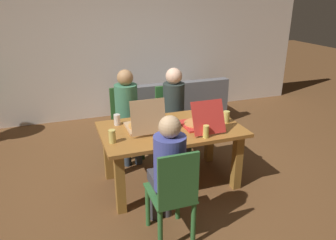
# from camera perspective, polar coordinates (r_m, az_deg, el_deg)

# --- Properties ---
(ground_plane) EXTENTS (20.00, 20.00, 0.00)m
(ground_plane) POSITION_cam_1_polar(r_m,az_deg,el_deg) (4.09, 0.48, -10.80)
(ground_plane) COLOR brown
(back_wall) EXTENTS (7.21, 0.12, 2.60)m
(back_wall) POSITION_cam_1_polar(r_m,az_deg,el_deg) (6.07, -8.22, 12.87)
(back_wall) COLOR silver
(back_wall) RESTS_ON ground
(dining_table) EXTENTS (1.61, 0.95, 0.73)m
(dining_table) POSITION_cam_1_polar(r_m,az_deg,el_deg) (3.80, 0.50, -3.06)
(dining_table) COLOR #A2662B
(dining_table) RESTS_ON ground
(chair_0) EXTENTS (0.43, 0.45, 0.92)m
(chair_0) POSITION_cam_1_polar(r_m,az_deg,el_deg) (4.78, 0.58, 1.11)
(chair_0) COLOR #327133
(chair_0) RESTS_ON ground
(person_0) EXTENTS (0.30, 0.54, 1.22)m
(person_0) POSITION_cam_1_polar(r_m,az_deg,el_deg) (4.57, 1.30, 2.77)
(person_0) COLOR #3E3D49
(person_0) RESTS_ON ground
(chair_1) EXTENTS (0.38, 0.46, 0.97)m
(chair_1) POSITION_cam_1_polar(r_m,az_deg,el_deg) (2.98, 0.89, -13.01)
(chair_1) COLOR #326933
(chair_1) RESTS_ON ground
(person_1) EXTENTS (0.29, 0.48, 1.22)m
(person_1) POSITION_cam_1_polar(r_m,az_deg,el_deg) (2.98, -0.08, -8.14)
(person_1) COLOR #3E3B42
(person_1) RESTS_ON ground
(chair_2) EXTENTS (0.40, 0.41, 0.97)m
(chair_2) POSITION_cam_1_polar(r_m,az_deg,el_deg) (4.60, -7.35, -0.17)
(chair_2) COLOR #36632F
(chair_2) RESTS_ON ground
(person_2) EXTENTS (0.31, 0.47, 1.25)m
(person_2) POSITION_cam_1_polar(r_m,az_deg,el_deg) (4.40, -7.12, 2.05)
(person_2) COLOR #2F3944
(person_2) RESTS_ON ground
(pizza_box_0) EXTENTS (0.38, 0.46, 0.40)m
(pizza_box_0) POSITION_cam_1_polar(r_m,az_deg,el_deg) (3.70, -4.21, -0.85)
(pizza_box_0) COLOR tan
(pizza_box_0) RESTS_ON dining_table
(pizza_box_1) EXTENTS (0.37, 0.52, 0.37)m
(pizza_box_1) POSITION_cam_1_polar(r_m,az_deg,el_deg) (3.77, 5.62, -0.47)
(pizza_box_1) COLOR red
(pizza_box_1) RESTS_ON dining_table
(plate_0) EXTENTS (0.20, 0.20, 0.01)m
(plate_0) POSITION_cam_1_polar(r_m,az_deg,el_deg) (3.48, 1.19, -3.14)
(plate_0) COLOR white
(plate_0) RESTS_ON dining_table
(plate_1) EXTENTS (0.25, 0.25, 0.03)m
(plate_1) POSITION_cam_1_polar(r_m,az_deg,el_deg) (4.25, 6.86, 1.41)
(plate_1) COLOR white
(plate_1) RESTS_ON dining_table
(drinking_glass_0) EXTENTS (0.08, 0.08, 0.14)m
(drinking_glass_0) POSITION_cam_1_polar(r_m,az_deg,el_deg) (3.95, 10.14, 0.57)
(drinking_glass_0) COLOR #D9C961
(drinking_glass_0) RESTS_ON dining_table
(drinking_glass_1) EXTENTS (0.08, 0.08, 0.13)m
(drinking_glass_1) POSITION_cam_1_polar(r_m,az_deg,el_deg) (3.86, -8.89, 0.06)
(drinking_glass_1) COLOR silver
(drinking_glass_1) RESTS_ON dining_table
(drinking_glass_2) EXTENTS (0.06, 0.06, 0.14)m
(drinking_glass_2) POSITION_cam_1_polar(r_m,az_deg,el_deg) (3.50, 6.64, -2.01)
(drinking_glass_2) COLOR #DFCD5D
(drinking_glass_2) RESTS_ON dining_table
(drinking_glass_3) EXTENTS (0.07, 0.07, 0.14)m
(drinking_glass_3) POSITION_cam_1_polar(r_m,az_deg,el_deg) (3.41, -9.72, -2.83)
(drinking_glass_3) COLOR #D9C460
(drinking_glass_3) RESTS_ON dining_table
(couch) EXTENTS (1.81, 0.84, 0.80)m
(couch) POSITION_cam_1_polar(r_m,az_deg,el_deg) (5.80, 0.66, 2.36)
(couch) COLOR slate
(couch) RESTS_ON ground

